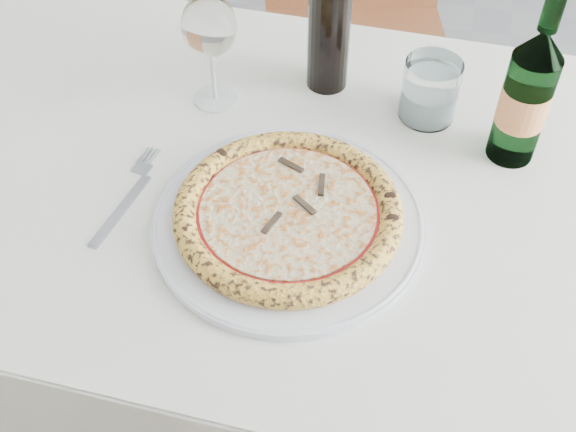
% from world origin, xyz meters
% --- Properties ---
extents(floor, '(5.00, 6.00, 0.02)m').
position_xyz_m(floor, '(0.00, 0.00, -0.01)').
color(floor, slate).
rests_on(floor, ground).
extents(dining_table, '(1.36, 0.83, 0.76)m').
position_xyz_m(dining_table, '(-0.17, -0.09, 0.66)').
color(dining_table, '#5E2C19').
rests_on(dining_table, floor).
extents(chair_far, '(0.53, 0.53, 0.93)m').
position_xyz_m(chair_far, '(-0.20, 0.72, 0.53)').
color(chair_far, '#5E2C19').
rests_on(chair_far, floor).
extents(plate, '(0.37, 0.37, 0.02)m').
position_xyz_m(plate, '(-0.17, -0.19, 0.76)').
color(plate, silver).
rests_on(plate, dining_table).
extents(pizza, '(0.31, 0.31, 0.03)m').
position_xyz_m(pizza, '(-0.17, -0.19, 0.78)').
color(pizza, tan).
rests_on(pizza, plate).
extents(fork, '(0.04, 0.20, 0.00)m').
position_xyz_m(fork, '(-0.40, -0.19, 0.76)').
color(fork, '#8C91A5').
rests_on(fork, dining_table).
extents(wine_glass, '(0.08, 0.08, 0.18)m').
position_xyz_m(wine_glass, '(-0.34, 0.05, 0.89)').
color(wine_glass, silver).
rests_on(wine_glass, dining_table).
extents(tumbler, '(0.09, 0.09, 0.10)m').
position_xyz_m(tumbler, '(-0.01, 0.08, 0.80)').
color(tumbler, white).
rests_on(tumbler, dining_table).
extents(beer_bottle, '(0.07, 0.07, 0.27)m').
position_xyz_m(beer_bottle, '(0.12, 0.02, 0.86)').
color(beer_bottle, '#325A37').
rests_on(beer_bottle, dining_table).
extents(wine_bottle, '(0.07, 0.07, 0.27)m').
position_xyz_m(wine_bottle, '(-0.18, 0.13, 0.87)').
color(wine_bottle, black).
rests_on(wine_bottle, dining_table).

